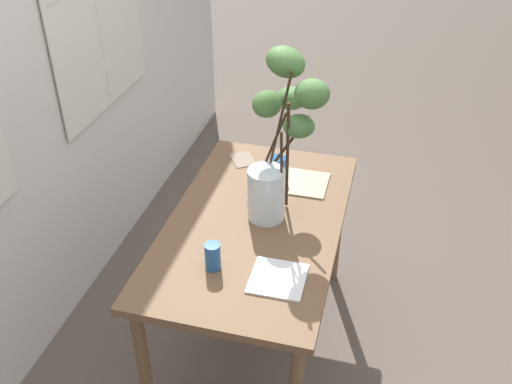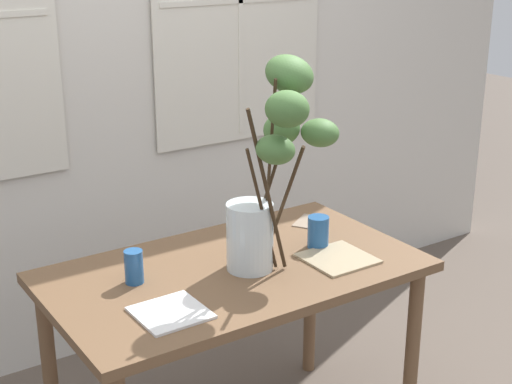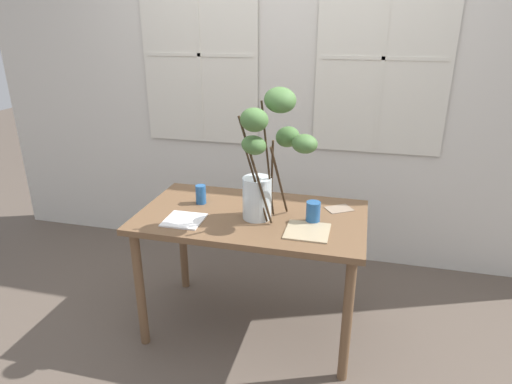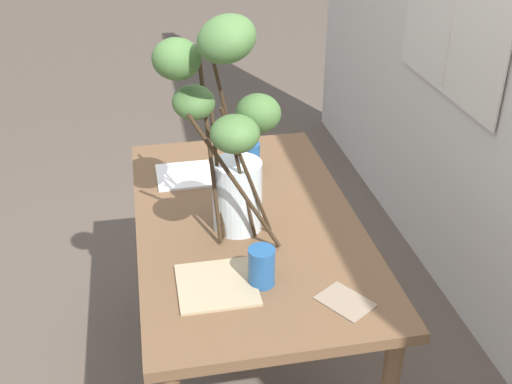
{
  "view_description": "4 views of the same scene",
  "coord_description": "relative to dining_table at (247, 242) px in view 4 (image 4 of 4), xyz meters",
  "views": [
    {
      "loc": [
        -1.89,
        -0.5,
        2.23
      ],
      "look_at": [
        0.01,
        -0.0,
        0.9
      ],
      "focal_mm": 40.16,
      "sensor_mm": 36.0,
      "label": 1
    },
    {
      "loc": [
        -1.23,
        -1.99,
        1.84
      ],
      "look_at": [
        0.07,
        -0.02,
        1.02
      ],
      "focal_mm": 53.02,
      "sensor_mm": 36.0,
      "label": 2
    },
    {
      "loc": [
        0.57,
        -2.15,
        1.76
      ],
      "look_at": [
        0.03,
        -0.01,
        0.9
      ],
      "focal_mm": 30.56,
      "sensor_mm": 36.0,
      "label": 3
    },
    {
      "loc": [
        1.73,
        -0.3,
        1.87
      ],
      "look_at": [
        0.11,
        0.01,
        0.92
      ],
      "focal_mm": 44.11,
      "sensor_mm": 36.0,
      "label": 4
    }
  ],
  "objects": [
    {
      "name": "ground",
      "position": [
        0.0,
        0.0,
        -0.67
      ],
      "size": [
        14.0,
        14.0,
        0.0
      ],
      "primitive_type": "plane",
      "color": "brown"
    },
    {
      "name": "dining_table",
      "position": [
        0.0,
        0.0,
        0.0
      ],
      "size": [
        1.26,
        0.73,
        0.76
      ],
      "color": "brown",
      "rests_on": "ground"
    },
    {
      "name": "vase_with_branches",
      "position": [
        0.1,
        -0.07,
        0.44
      ],
      "size": [
        0.41,
        0.36,
        0.75
      ],
      "color": "silver",
      "rests_on": "dining_table"
    },
    {
      "name": "drinking_glass_blue_left",
      "position": [
        -0.33,
        0.08,
        0.15
      ],
      "size": [
        0.06,
        0.06,
        0.11
      ],
      "primitive_type": "cylinder",
      "color": "#235693",
      "rests_on": "dining_table"
    },
    {
      "name": "drinking_glass_blue_right",
      "position": [
        0.34,
        -0.02,
        0.15
      ],
      "size": [
        0.08,
        0.08,
        0.12
      ],
      "primitive_type": "cylinder",
      "color": "#235693",
      "rests_on": "dining_table"
    },
    {
      "name": "plate_square_left",
      "position": [
        -0.33,
        -0.18,
        0.1
      ],
      "size": [
        0.21,
        0.21,
        0.01
      ],
      "primitive_type": "cube",
      "rotation": [
        0.0,
        0.0,
        0.01
      ],
      "color": "white",
      "rests_on": "dining_table"
    },
    {
      "name": "plate_square_right",
      "position": [
        0.33,
        -0.15,
        0.1
      ],
      "size": [
        0.22,
        0.22,
        0.01
      ],
      "primitive_type": "cube",
      "rotation": [
        0.0,
        0.0,
        -0.0
      ],
      "color": "tan",
      "rests_on": "dining_table"
    },
    {
      "name": "napkin_folded",
      "position": [
        0.47,
        0.19,
        0.09
      ],
      "size": [
        0.18,
        0.16,
        0.0
      ],
      "primitive_type": "cube",
      "rotation": [
        0.0,
        0.0,
        0.58
      ],
      "color": "gray",
      "rests_on": "dining_table"
    }
  ]
}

